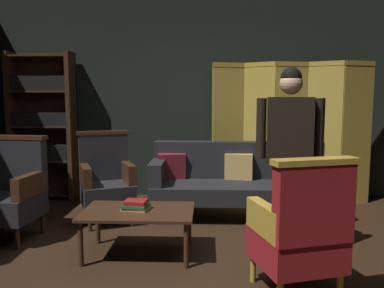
{
  "coord_description": "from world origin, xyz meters",
  "views": [
    {
      "loc": [
        0.15,
        -3.36,
        1.45
      ],
      "look_at": [
        0.0,
        0.8,
        0.95
      ],
      "focal_mm": 37.63,
      "sensor_mm": 36.0,
      "label": 1
    }
  ],
  "objects_px": {
    "armchair_gilt_accent": "(300,231)",
    "velvet_couch": "(239,178)",
    "coffee_table": "(138,215)",
    "armchair_wing_left": "(12,191)",
    "potted_plant": "(100,174)",
    "book_green_cloth": "(136,206)",
    "bookshelf": "(43,123)",
    "folding_screen": "(291,130)",
    "standing_figure": "(289,144)",
    "book_red_leather": "(136,202)",
    "armchair_wing_right": "(106,180)",
    "book_tan_leather": "(136,208)"
  },
  "relations": [
    {
      "from": "armchair_wing_right",
      "to": "armchair_gilt_accent",
      "type": "bearing_deg",
      "value": -43.01
    },
    {
      "from": "armchair_gilt_accent",
      "to": "velvet_couch",
      "type": "bearing_deg",
      "value": 97.79
    },
    {
      "from": "bookshelf",
      "to": "armchair_wing_right",
      "type": "relative_size",
      "value": 1.97
    },
    {
      "from": "armchair_gilt_accent",
      "to": "standing_figure",
      "type": "xyz_separation_m",
      "value": [
        0.07,
        0.78,
        0.54
      ]
    },
    {
      "from": "book_green_cloth",
      "to": "book_tan_leather",
      "type": "bearing_deg",
      "value": 0.0
    },
    {
      "from": "coffee_table",
      "to": "book_green_cloth",
      "type": "height_order",
      "value": "book_green_cloth"
    },
    {
      "from": "bookshelf",
      "to": "armchair_wing_left",
      "type": "relative_size",
      "value": 1.97
    },
    {
      "from": "armchair_gilt_accent",
      "to": "armchair_wing_right",
      "type": "bearing_deg",
      "value": 136.99
    },
    {
      "from": "folding_screen",
      "to": "book_green_cloth",
      "type": "xyz_separation_m",
      "value": [
        -1.78,
        -1.92,
        -0.53
      ]
    },
    {
      "from": "armchair_gilt_accent",
      "to": "book_green_cloth",
      "type": "relative_size",
      "value": 4.64
    },
    {
      "from": "book_tan_leather",
      "to": "book_green_cloth",
      "type": "height_order",
      "value": "book_green_cloth"
    },
    {
      "from": "book_green_cloth",
      "to": "book_red_leather",
      "type": "xyz_separation_m",
      "value": [
        0.0,
        0.0,
        0.03
      ]
    },
    {
      "from": "velvet_couch",
      "to": "book_tan_leather",
      "type": "relative_size",
      "value": 8.86
    },
    {
      "from": "armchair_wing_left",
      "to": "armchair_wing_right",
      "type": "relative_size",
      "value": 1.0
    },
    {
      "from": "armchair_wing_right",
      "to": "standing_figure",
      "type": "xyz_separation_m",
      "value": [
        1.89,
        -0.92,
        0.54
      ]
    },
    {
      "from": "standing_figure",
      "to": "potted_plant",
      "type": "bearing_deg",
      "value": 143.38
    },
    {
      "from": "velvet_couch",
      "to": "book_red_leather",
      "type": "bearing_deg",
      "value": -128.98
    },
    {
      "from": "folding_screen",
      "to": "armchair_gilt_accent",
      "type": "bearing_deg",
      "value": -99.91
    },
    {
      "from": "potted_plant",
      "to": "book_red_leather",
      "type": "bearing_deg",
      "value": -65.07
    },
    {
      "from": "potted_plant",
      "to": "book_green_cloth",
      "type": "height_order",
      "value": "potted_plant"
    },
    {
      "from": "book_red_leather",
      "to": "book_green_cloth",
      "type": "bearing_deg",
      "value": 0.0
    },
    {
      "from": "book_tan_leather",
      "to": "bookshelf",
      "type": "bearing_deg",
      "value": 129.43
    },
    {
      "from": "book_green_cloth",
      "to": "armchair_wing_right",
      "type": "bearing_deg",
      "value": 117.89
    },
    {
      "from": "armchair_gilt_accent",
      "to": "potted_plant",
      "type": "relative_size",
      "value": 1.41
    },
    {
      "from": "folding_screen",
      "to": "potted_plant",
      "type": "relative_size",
      "value": 2.89
    },
    {
      "from": "bookshelf",
      "to": "book_green_cloth",
      "type": "height_order",
      "value": "bookshelf"
    },
    {
      "from": "coffee_table",
      "to": "armchair_wing_left",
      "type": "height_order",
      "value": "armchair_wing_left"
    },
    {
      "from": "standing_figure",
      "to": "coffee_table",
      "type": "bearing_deg",
      "value": -177.32
    },
    {
      "from": "armchair_wing_right",
      "to": "bookshelf",
      "type": "bearing_deg",
      "value": 137.58
    },
    {
      "from": "velvet_couch",
      "to": "potted_plant",
      "type": "xyz_separation_m",
      "value": [
        -1.8,
        0.36,
        -0.03
      ]
    },
    {
      "from": "bookshelf",
      "to": "armchair_gilt_accent",
      "type": "distance_m",
      "value": 4.1
    },
    {
      "from": "armchair_wing_left",
      "to": "book_red_leather",
      "type": "bearing_deg",
      "value": -16.31
    },
    {
      "from": "armchair_wing_left",
      "to": "standing_figure",
      "type": "relative_size",
      "value": 0.61
    },
    {
      "from": "bookshelf",
      "to": "book_green_cloth",
      "type": "xyz_separation_m",
      "value": [
        1.66,
        -2.02,
        -0.61
      ]
    },
    {
      "from": "potted_plant",
      "to": "book_tan_leather",
      "type": "height_order",
      "value": "potted_plant"
    },
    {
      "from": "coffee_table",
      "to": "book_red_leather",
      "type": "distance_m",
      "value": 0.12
    },
    {
      "from": "velvet_couch",
      "to": "armchair_wing_left",
      "type": "height_order",
      "value": "armchair_wing_left"
    },
    {
      "from": "coffee_table",
      "to": "book_red_leather",
      "type": "bearing_deg",
      "value": 150.86
    },
    {
      "from": "bookshelf",
      "to": "velvet_couch",
      "type": "distance_m",
      "value": 2.87
    },
    {
      "from": "potted_plant",
      "to": "standing_figure",
      "type": "bearing_deg",
      "value": -36.62
    },
    {
      "from": "velvet_couch",
      "to": "potted_plant",
      "type": "bearing_deg",
      "value": 168.69
    },
    {
      "from": "folding_screen",
      "to": "coffee_table",
      "type": "distance_m",
      "value": 2.68
    },
    {
      "from": "folding_screen",
      "to": "book_tan_leather",
      "type": "bearing_deg",
      "value": -132.73
    },
    {
      "from": "folding_screen",
      "to": "armchair_wing_right",
      "type": "distance_m",
      "value": 2.53
    },
    {
      "from": "bookshelf",
      "to": "armchair_wing_left",
      "type": "xyz_separation_m",
      "value": [
        0.32,
        -1.63,
        -0.58
      ]
    },
    {
      "from": "book_red_leather",
      "to": "bookshelf",
      "type": "bearing_deg",
      "value": 129.43
    },
    {
      "from": "armchair_gilt_accent",
      "to": "armchair_wing_left",
      "type": "distance_m",
      "value": 2.88
    },
    {
      "from": "coffee_table",
      "to": "book_tan_leather",
      "type": "bearing_deg",
      "value": 150.86
    },
    {
      "from": "coffee_table",
      "to": "armchair_gilt_accent",
      "type": "xyz_separation_m",
      "value": [
        1.29,
        -0.72,
        0.12
      ]
    },
    {
      "from": "coffee_table",
      "to": "potted_plant",
      "type": "distance_m",
      "value": 1.83
    }
  ]
}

